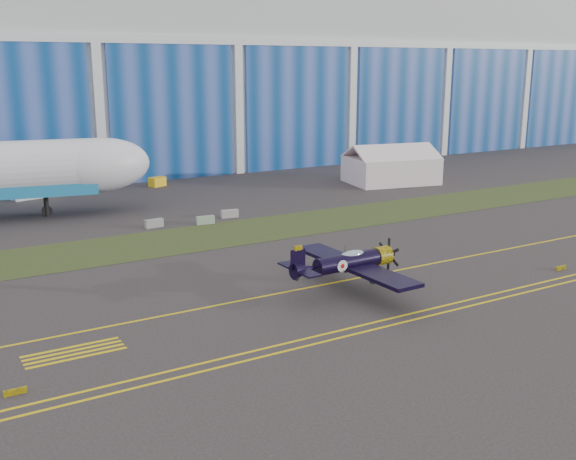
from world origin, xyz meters
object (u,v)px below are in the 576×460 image
tent (391,163)px  tug (157,182)px  shipping_container (33,188)px  warbird (348,262)px

tent → tug: bearing=165.9°
shipping_container → tug: size_ratio=2.66×
tent → shipping_container: 50.09m
warbird → shipping_container: warbird is taller
tent → tug: tent is taller
warbird → shipping_container: size_ratio=2.21×
warbird → tug: bearing=84.6°
tug → tent: bearing=-47.9°
warbird → tent: bearing=45.7°
tent → shipping_container: (-47.78, 14.93, -1.60)m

